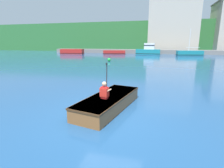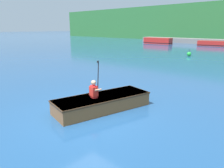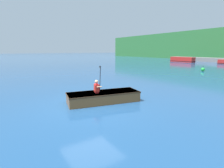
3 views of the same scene
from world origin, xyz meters
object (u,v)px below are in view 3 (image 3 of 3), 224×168
rowboat_foreground (105,96)px  channel_buoy (203,69)px  moored_boat_dock_center_far (182,60)px  person_paddler (97,87)px

rowboat_foreground → channel_buoy: (-4.54, 16.66, -0.06)m
moored_boat_dock_center_far → person_paddler: (16.49, -29.99, 0.28)m
moored_boat_dock_center_far → rowboat_foreground: 33.94m
moored_boat_dock_center_far → channel_buoy: size_ratio=7.19×
moored_boat_dock_center_far → person_paddler: size_ratio=4.02×
person_paddler → channel_buoy: person_paddler is taller
rowboat_foreground → channel_buoy: channel_buoy is taller
moored_boat_dock_center_far → channel_buoy: moored_boat_dock_center_far is taller
person_paddler → channel_buoy: 17.62m
person_paddler → channel_buoy: size_ratio=1.79×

